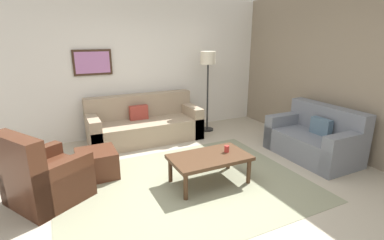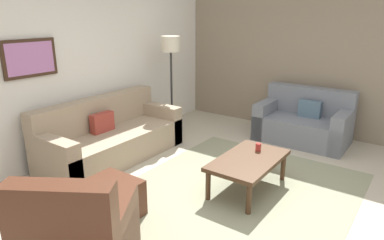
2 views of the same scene
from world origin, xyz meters
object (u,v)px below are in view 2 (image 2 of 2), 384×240
at_px(couch_main, 109,138).
at_px(framed_artwork, 30,58).
at_px(ottoman, 109,200).
at_px(couch_loveseat, 304,123).
at_px(cup, 258,147).
at_px(lamp_standing, 171,54).
at_px(coffee_table, 248,162).

xyz_separation_m(couch_main, framed_artwork, (-0.82, 0.41, 1.23)).
height_order(ottoman, framed_artwork, framed_artwork).
relative_size(couch_main, couch_loveseat, 1.49).
bearing_deg(cup, couch_loveseat, -0.12).
distance_m(couch_loveseat, lamp_standing, 2.55).
bearing_deg(couch_loveseat, couch_main, 138.23).
xyz_separation_m(couch_main, couch_loveseat, (2.40, -2.15, 0.00)).
bearing_deg(coffee_table, lamp_standing, 61.80).
height_order(couch_loveseat, ottoman, couch_loveseat).
bearing_deg(couch_main, cup, -74.66).
height_order(couch_main, framed_artwork, framed_artwork).
distance_m(coffee_table, cup, 0.30).
height_order(coffee_table, cup, cup).
relative_size(couch_loveseat, framed_artwork, 2.05).
bearing_deg(cup, ottoman, 152.09).
bearing_deg(cup, lamp_standing, 68.16).
relative_size(couch_main, coffee_table, 1.97).
height_order(ottoman, lamp_standing, lamp_standing).
relative_size(ottoman, coffee_table, 0.51).
xyz_separation_m(couch_main, cup, (0.59, -2.14, 0.16)).
relative_size(coffee_table, cup, 11.25).
bearing_deg(coffee_table, cup, 2.23).
relative_size(couch_loveseat, lamp_standing, 0.85).
distance_m(ottoman, cup, 1.93).
distance_m(couch_main, ottoman, 1.67).
xyz_separation_m(couch_loveseat, lamp_standing, (-0.99, 2.08, 1.11)).
distance_m(ottoman, framed_artwork, 2.15).
xyz_separation_m(coffee_table, lamp_standing, (1.12, 2.08, 1.05)).
height_order(coffee_table, framed_artwork, framed_artwork).
distance_m(lamp_standing, framed_artwork, 2.29).
bearing_deg(cup, couch_main, 105.34).
relative_size(couch_main, ottoman, 3.87).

